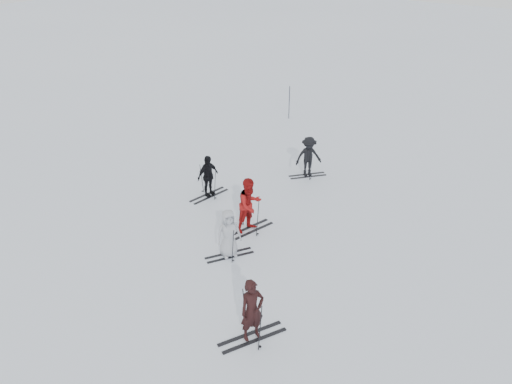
# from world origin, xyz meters

# --- Properties ---
(ground) EXTENTS (120.00, 120.00, 0.00)m
(ground) POSITION_xyz_m (0.00, 0.00, 0.00)
(ground) COLOR silver
(ground) RESTS_ON ground
(skier_near_dark) EXTENTS (0.63, 0.74, 1.71)m
(skier_near_dark) POSITION_xyz_m (3.50, -3.68, 0.85)
(skier_near_dark) COLOR black
(skier_near_dark) RESTS_ON ground
(skier_red) EXTENTS (0.90, 1.05, 1.90)m
(skier_red) POSITION_xyz_m (0.36, 0.19, 0.95)
(skier_red) COLOR maroon
(skier_red) RESTS_ON ground
(skier_grey) EXTENTS (0.82, 0.92, 1.58)m
(skier_grey) POSITION_xyz_m (0.77, -1.35, 0.79)
(skier_grey) COLOR #A5A9AF
(skier_grey) RESTS_ON ground
(skier_uphill_left) EXTENTS (0.51, 0.99, 1.62)m
(skier_uphill_left) POSITION_xyz_m (-2.38, 1.15, 0.81)
(skier_uphill_left) COLOR black
(skier_uphill_left) RESTS_ON ground
(skier_uphill_far) EXTENTS (1.15, 1.23, 1.67)m
(skier_uphill_far) POSITION_xyz_m (-0.34, 4.90, 0.83)
(skier_uphill_far) COLOR black
(skier_uphill_far) RESTS_ON ground
(skis_near_dark) EXTENTS (2.06, 1.63, 1.33)m
(skis_near_dark) POSITION_xyz_m (3.50, -3.68, 0.66)
(skis_near_dark) COLOR black
(skis_near_dark) RESTS_ON ground
(skis_red) EXTENTS (1.98, 1.33, 1.32)m
(skis_red) POSITION_xyz_m (0.36, 0.19, 0.66)
(skis_red) COLOR black
(skis_red) RESTS_ON ground
(skis_grey) EXTENTS (1.78, 1.50, 1.15)m
(skis_grey) POSITION_xyz_m (0.77, -1.35, 0.57)
(skis_grey) COLOR black
(skis_grey) RESTS_ON ground
(skis_uphill_left) EXTENTS (1.80, 1.10, 1.25)m
(skis_uphill_left) POSITION_xyz_m (-2.38, 1.15, 0.62)
(skis_uphill_left) COLOR black
(skis_uphill_left) RESTS_ON ground
(skis_uphill_far) EXTENTS (1.76, 1.63, 1.15)m
(skis_uphill_far) POSITION_xyz_m (-0.34, 4.90, 0.58)
(skis_uphill_far) COLOR black
(skis_uphill_far) RESTS_ON ground
(piste_marker) EXTENTS (0.05, 0.05, 1.75)m
(piste_marker) POSITION_xyz_m (-4.87, 10.16, 0.88)
(piste_marker) COLOR black
(piste_marker) RESTS_ON ground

